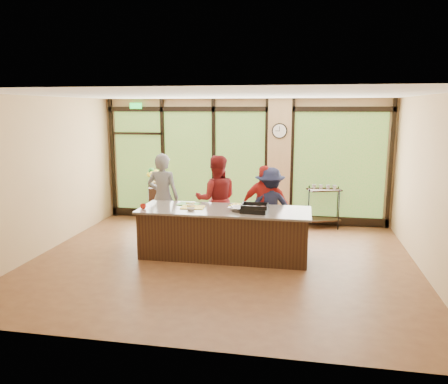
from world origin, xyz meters
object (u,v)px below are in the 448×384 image
at_px(roasting_pan, 255,210).
at_px(bar_cart, 324,202).
at_px(island_base, 224,234).
at_px(flower_stand, 157,203).
at_px(cook_right, 270,207).
at_px(cook_left, 163,197).

height_order(roasting_pan, bar_cart, bar_cart).
relative_size(island_base, bar_cart, 3.04).
bearing_deg(flower_stand, roasting_pan, -65.29).
height_order(island_base, bar_cart, bar_cart).
bearing_deg(flower_stand, cook_right, -50.71).
bearing_deg(roasting_pan, flower_stand, 142.51).
relative_size(cook_right, bar_cart, 1.58).
height_order(cook_left, cook_right, cook_left).
bearing_deg(cook_left, flower_stand, -65.06).
xyz_separation_m(island_base, roasting_pan, (0.59, -0.15, 0.52)).
relative_size(island_base, roasting_pan, 6.59).
relative_size(roasting_pan, flower_stand, 0.56).
bearing_deg(bar_cart, flower_stand, 159.93).
distance_m(island_base, flower_stand, 3.27).
relative_size(island_base, flower_stand, 3.72).
distance_m(cook_left, flower_stand, 1.90).
xyz_separation_m(cook_left, bar_cart, (3.37, 1.68, -0.32)).
bearing_deg(roasting_pan, island_base, 171.46).
bearing_deg(flower_stand, island_base, -70.42).
relative_size(cook_left, roasting_pan, 3.96).
bearing_deg(cook_right, bar_cart, -136.52).
bearing_deg(cook_right, cook_left, -9.86).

